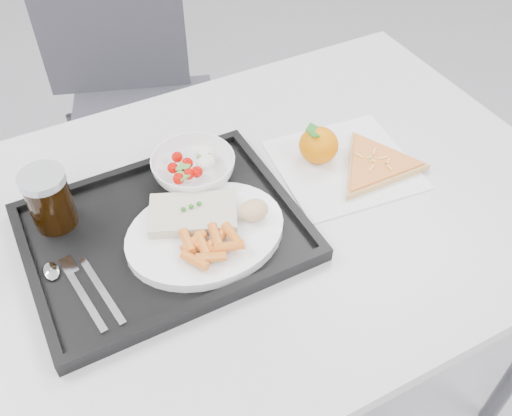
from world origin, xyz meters
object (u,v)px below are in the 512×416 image
object	(u,v)px
salad_bowl	(194,168)
table	(244,235)
chair	(131,87)
dinner_plate	(206,233)
cola_glass	(49,198)
tray	(164,233)
tangerine	(319,145)
pizza_slice	(376,165)

from	to	relation	value
salad_bowl	table	bearing A→B (deg)	-64.16
salad_bowl	chair	bearing A→B (deg)	83.86
dinner_plate	cola_glass	distance (m)	0.26
salad_bowl	cola_glass	xyz separation A→B (m)	(-0.25, 0.01, 0.03)
table	chair	world-z (taller)	chair
table	tray	size ratio (longest dim) A/B	2.67
tangerine	cola_glass	bearing A→B (deg)	173.57
tray	tangerine	size ratio (longest dim) A/B	4.94
table	tray	world-z (taller)	tray
tray	salad_bowl	distance (m)	0.14
dinner_plate	cola_glass	size ratio (longest dim) A/B	2.50
dinner_plate	pizza_slice	xyz separation A→B (m)	(0.36, 0.02, -0.01)
dinner_plate	tangerine	bearing A→B (deg)	18.72
table	pizza_slice	size ratio (longest dim) A/B	3.98
salad_bowl	cola_glass	size ratio (longest dim) A/B	1.41
chair	tangerine	bearing A→B (deg)	-77.04
tray	tangerine	world-z (taller)	tangerine
dinner_plate	salad_bowl	distance (m)	0.15
pizza_slice	tray	bearing A→B (deg)	176.49
table	pizza_slice	bearing A→B (deg)	-4.17
table	tray	bearing A→B (deg)	177.72
table	salad_bowl	size ratio (longest dim) A/B	7.89
cola_glass	tangerine	bearing A→B (deg)	-6.43
salad_bowl	cola_glass	world-z (taller)	cola_glass
table	tangerine	xyz separation A→B (m)	(0.19, 0.06, 0.10)
dinner_plate	cola_glass	xyz separation A→B (m)	(-0.21, 0.15, 0.05)
chair	cola_glass	xyz separation A→B (m)	(-0.32, -0.67, 0.28)
pizza_slice	dinner_plate	bearing A→B (deg)	-177.05
tray	tangerine	xyz separation A→B (m)	(0.34, 0.05, 0.03)
dinner_plate	pizza_slice	size ratio (longest dim) A/B	0.89
chair	salad_bowl	bearing A→B (deg)	-96.14
chair	tangerine	distance (m)	0.78
salad_bowl	cola_glass	bearing A→B (deg)	178.09
tray	salad_bowl	xyz separation A→B (m)	(0.10, 0.10, 0.03)
tangerine	chair	bearing A→B (deg)	102.96
tangerine	pizza_slice	distance (m)	0.12
chair	dinner_plate	xyz separation A→B (m)	(-0.11, -0.82, 0.24)
dinner_plate	pizza_slice	world-z (taller)	dinner_plate
tangerine	pizza_slice	bearing A→B (deg)	-42.34
chair	tray	world-z (taller)	chair
table	pizza_slice	distance (m)	0.28
table	pizza_slice	world-z (taller)	pizza_slice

